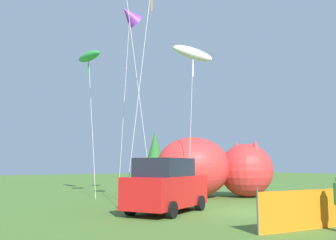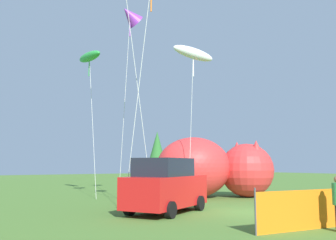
# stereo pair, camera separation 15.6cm
# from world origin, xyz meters

# --- Properties ---
(ground_plane) EXTENTS (120.00, 120.00, 0.00)m
(ground_plane) POSITION_xyz_m (0.00, 0.00, 0.00)
(ground_plane) COLOR #4C752D
(parked_car) EXTENTS (4.59, 3.59, 2.18)m
(parked_car) POSITION_xyz_m (-3.00, 1.75, 1.06)
(parked_car) COLOR red
(parked_car) RESTS_ON ground
(inflatable_cat) EXTENTS (7.19, 5.54, 3.51)m
(inflatable_cat) POSITION_xyz_m (3.02, 6.02, 1.62)
(inflatable_cat) COLOR red
(inflatable_cat) RESTS_ON ground
(safety_fence) EXTENTS (6.25, 0.75, 1.29)m
(safety_fence) POSITION_xyz_m (-0.44, -3.93, 0.59)
(safety_fence) COLOR orange
(safety_fence) RESTS_ON ground
(kite_green_fish) EXTENTS (0.84, 4.40, 9.36)m
(kite_green_fish) POSITION_xyz_m (-2.52, 11.58, 8.87)
(kite_green_fish) COLOR silver
(kite_green_fish) RESTS_ON ground
(kite_white_ghost) EXTENTS (2.55, 1.12, 8.53)m
(kite_white_ghost) POSITION_xyz_m (0.85, 4.88, 7.97)
(kite_white_ghost) COLOR silver
(kite_white_ghost) RESTS_ON ground
(kite_purple_delta) EXTENTS (1.56, 1.12, 11.53)m
(kite_purple_delta) POSITION_xyz_m (-1.35, 8.17, 10.76)
(kite_purple_delta) COLOR silver
(kite_purple_delta) RESTS_ON ground
(horizon_tree_east) EXTENTS (2.99, 2.99, 7.14)m
(horizon_tree_east) POSITION_xyz_m (20.18, 39.65, 4.38)
(horizon_tree_east) COLOR brown
(horizon_tree_east) RESTS_ON ground
(horizon_tree_west) EXTENTS (2.27, 2.27, 5.43)m
(horizon_tree_west) POSITION_xyz_m (20.60, 32.65, 3.33)
(horizon_tree_west) COLOR brown
(horizon_tree_west) RESTS_ON ground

